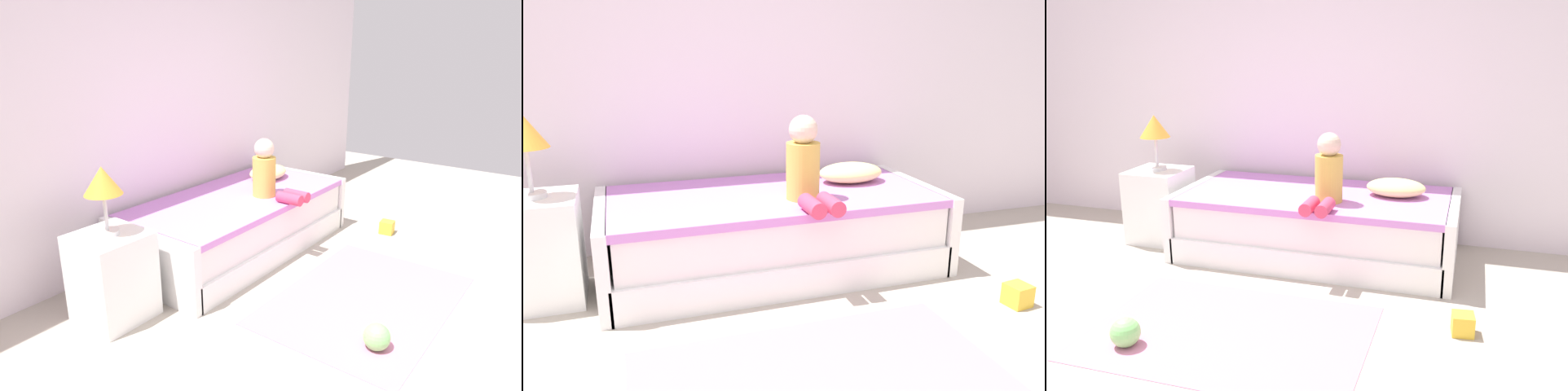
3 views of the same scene
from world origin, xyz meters
The scene contains 10 objects.
ground_plane centered at (0.00, 0.00, 0.00)m, with size 9.20×9.20×0.00m, color #B2A899.
wall_rear centered at (0.00, 2.60, 1.45)m, with size 7.20×0.10×2.90m, color white.
bed centered at (0.48, 2.00, 0.25)m, with size 2.11×1.00×0.50m.
nightstand centered at (-0.87, 1.96, 0.30)m, with size 0.44×0.44×0.60m, color white.
table_lamp centered at (-0.87, 1.96, 0.94)m, with size 0.24×0.24×0.45m.
child_figure centered at (0.62, 1.77, 0.70)m, with size 0.20×0.51×0.50m.
pillow centered at (1.06, 2.10, 0.56)m, with size 0.44×0.30×0.13m, color #F2E58C.
toy_ball centered at (-0.16, 0.40, 0.08)m, with size 0.17×0.17×0.17m, color #7FD872.
area_rug centered at (0.33, 0.70, 0.00)m, with size 1.60×1.10×0.01m, color pink.
toy_block centered at (1.61, 1.08, 0.06)m, with size 0.12×0.12×0.12m, color yellow.
Camera 1 is at (-2.54, -0.51, 1.79)m, focal length 32.81 mm.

